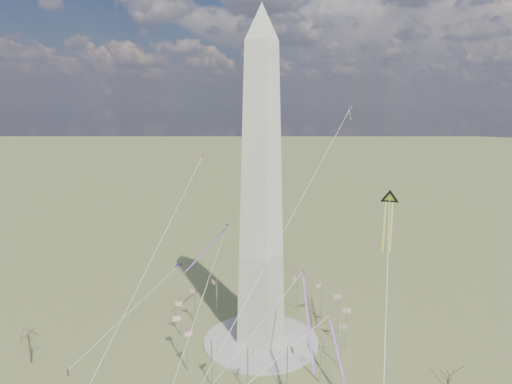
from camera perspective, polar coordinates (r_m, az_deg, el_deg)
The scene contains 14 objects.
ground at distance 150.75m, azimuth 0.64°, elevation -18.25°, with size 2000.00×2000.00×0.00m, color brown.
plaza at distance 150.56m, azimuth 0.64°, elevation -18.12°, with size 36.00×36.00×0.80m, color #A09F93.
washington_monument at distance 133.87m, azimuth 0.69°, elevation -0.07°, with size 15.56×15.56×100.00m.
flagpole_ring at distance 147.32m, azimuth 0.65°, elevation -15.79°, with size 54.40×54.40×13.00m.
tree_near at distance 126.20m, azimuth 22.93°, elevation -20.39°, with size 7.86×7.86×13.75m.
tree_far at distance 151.05m, azimuth -26.57°, elevation -15.46°, with size 7.48×7.48×13.10m.
person_west at distance 144.61m, azimuth -22.44°, elevation -20.13°, with size 0.90×0.70×1.86m, color gray.
kite_delta_black at distance 134.31m, azimuth 16.34°, elevation -1.17°, with size 7.99×17.21×14.00m.
kite_diamond_purple at distance 163.95m, azimuth -9.61°, elevation -9.34°, with size 2.50×3.24×9.45m.
kite_streamer_left at distance 119.74m, azimuth 6.30°, elevation -13.65°, with size 13.76×20.98×16.37m.
kite_streamer_mid at distance 149.39m, azimuth -5.48°, elevation -6.30°, with size 5.48×18.01×12.56m.
kite_streamer_right at distance 130.08m, azimuth 10.08°, elevation -18.66°, with size 15.64×20.54×16.80m.
kite_small_red at distance 184.99m, azimuth -6.63°, elevation 4.46°, with size 1.11×1.81×4.34m.
kite_small_white at distance 167.67m, azimuth 11.68°, elevation 10.02°, with size 1.33×1.98×4.90m.
Camera 1 is at (65.69, -113.69, 74.07)m, focal length 32.00 mm.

